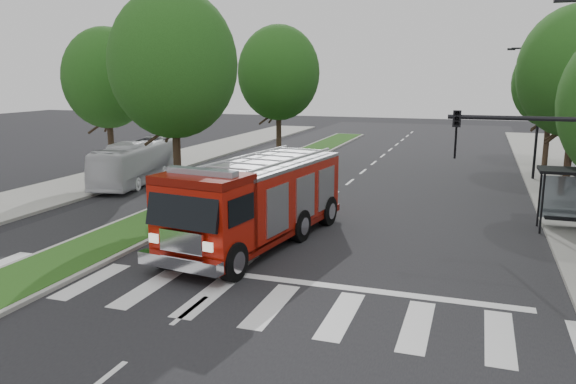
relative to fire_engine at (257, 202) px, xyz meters
name	(u,v)px	position (x,y,z in m)	size (l,w,h in m)	color
ground	(247,265)	(0.58, -2.43, -1.64)	(140.00, 140.00, 0.00)	black
sidewalk_left	(85,184)	(-13.92, 7.57, -1.56)	(5.00, 80.00, 0.15)	gray
median	(269,170)	(-5.42, 15.57, -1.56)	(3.00, 50.00, 0.15)	gray
tree_right_far	(552,83)	(12.08, 21.57, 4.20)	(5.00, 5.00, 8.73)	black
tree_median_near	(173,64)	(-5.42, 3.57, 5.18)	(5.80, 5.80, 10.16)	black
tree_median_far	(279,73)	(-5.42, 17.57, 4.85)	(5.60, 5.60, 9.72)	black
tree_left_mid	(107,78)	(-13.42, 9.57, 4.52)	(5.20, 5.20, 9.16)	black
streetlight_right_far	(536,107)	(10.93, 17.57, 2.84)	(2.11, 0.20, 8.00)	black
fire_engine	(257,202)	(0.00, 0.00, 0.00)	(4.28, 10.16, 3.41)	#640C05
city_bus	(137,162)	(-11.42, 9.27, -0.39)	(2.09, 8.94, 2.49)	silver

